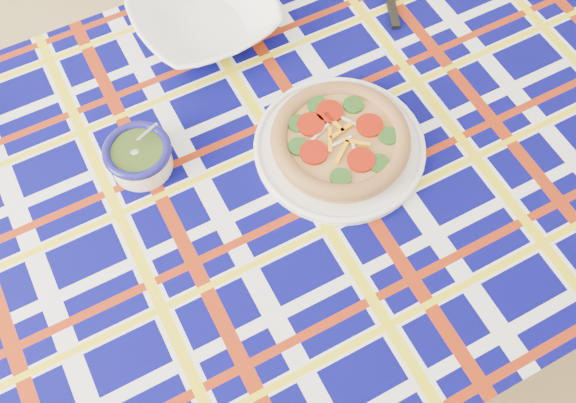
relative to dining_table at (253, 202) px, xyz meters
name	(u,v)px	position (x,y,z in m)	size (l,w,h in m)	color
floor	(116,341)	(-0.42, 0.11, -0.70)	(4.00, 4.00, 0.00)	#937B4C
dining_table	(253,202)	(0.00, 0.00, 0.00)	(1.69, 1.10, 0.77)	brown
tablecloth	(252,195)	(0.00, 0.00, 0.03)	(1.68, 1.06, 0.11)	#050455
main_focaccia_plate	(340,140)	(0.18, -0.01, 0.11)	(0.33, 0.33, 0.06)	#B27E3F
pesto_bowl	(139,155)	(-0.17, 0.12, 0.12)	(0.13, 0.13, 0.07)	#1F320D
serving_bowl	(204,17)	(0.07, 0.38, 0.12)	(0.29, 0.29, 0.07)	white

